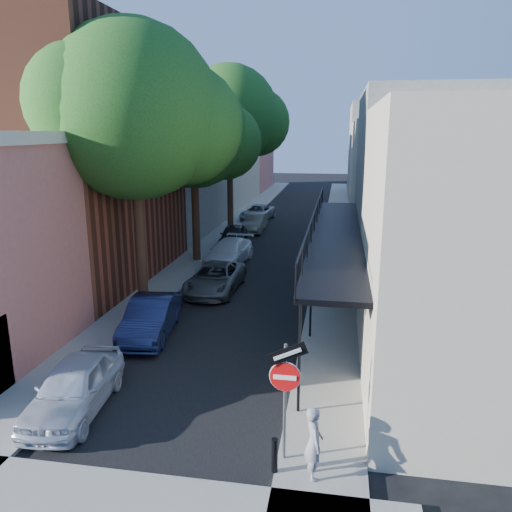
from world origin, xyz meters
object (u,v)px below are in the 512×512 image
at_px(bollard, 275,455).
at_px(oak_far, 236,117).
at_px(parked_car_a, 74,387).
at_px(parked_car_c, 215,278).
at_px(parked_car_f, 255,223).
at_px(parked_car_g, 258,213).
at_px(oak_mid, 201,135).
at_px(sign_post, 285,381).
at_px(parked_car_e, 233,235).
at_px(pedestrian, 314,442).
at_px(oak_near, 146,115).
at_px(parked_car_b, 151,317).
at_px(parked_car_d, 229,252).

height_order(bollard, oak_far, oak_far).
xyz_separation_m(parked_car_a, parked_car_c, (1.20, 10.58, -0.05)).
relative_size(oak_far, parked_car_f, 3.00).
height_order(parked_car_f, parked_car_g, parked_car_f).
distance_m(oak_mid, parked_car_c, 8.63).
bearing_deg(sign_post, parked_car_e, 105.04).
bearing_deg(parked_car_a, parked_car_e, 84.76).
bearing_deg(parked_car_c, parked_car_e, 98.67).
distance_m(parked_car_e, pedestrian, 22.82).
relative_size(sign_post, oak_far, 0.25).
height_order(sign_post, bollard, sign_post).
distance_m(oak_near, oak_far, 17.01).
relative_size(oak_near, pedestrian, 7.02).
relative_size(oak_mid, parked_car_b, 2.39).
bearing_deg(parked_car_g, parked_car_c, -78.71).
bearing_deg(parked_car_e, oak_mid, -105.04).
xyz_separation_m(parked_car_f, parked_car_g, (-0.61, 4.91, -0.02)).
bearing_deg(parked_car_c, parked_car_g, 95.10).
bearing_deg(parked_car_c, sign_post, -67.41).
distance_m(sign_post, bollard, 1.60).
bearing_deg(parked_car_d, bollard, -68.50).
xyz_separation_m(parked_car_d, parked_car_f, (-0.14, 9.43, -0.02)).
bearing_deg(parked_car_a, oak_far, 86.49).
relative_size(parked_car_d, parked_car_g, 1.03).
bearing_deg(oak_far, pedestrian, -74.97).
bearing_deg(bollard, parked_car_a, 162.83).
bearing_deg(parked_car_b, bollard, -58.30).
distance_m(oak_far, parked_car_e, 9.05).
distance_m(parked_car_e, parked_car_f, 4.83).
bearing_deg(sign_post, parked_car_a, 167.67).
bearing_deg(parked_car_a, sign_post, -17.57).
height_order(bollard, parked_car_b, parked_car_b).
bearing_deg(sign_post, oak_mid, 110.86).
height_order(oak_mid, parked_car_g, oak_mid).
height_order(parked_car_b, parked_car_f, parked_car_b).
bearing_deg(bollard, oak_far, 103.35).
relative_size(bollard, parked_car_g, 0.18).
relative_size(parked_car_d, parked_car_f, 1.18).
bearing_deg(parked_car_d, parked_car_c, -78.96).
bearing_deg(parked_car_b, pedestrian, -54.30).
height_order(oak_far, pedestrian, oak_far).
distance_m(parked_car_d, parked_car_f, 9.43).
height_order(oak_mid, parked_car_d, oak_mid).
height_order(bollard, oak_mid, oak_mid).
distance_m(parked_car_b, parked_car_d, 10.39).
distance_m(sign_post, oak_mid, 19.14).
relative_size(bollard, oak_mid, 0.08).
bearing_deg(sign_post, oak_near, 125.09).
xyz_separation_m(oak_near, parked_car_e, (0.77, 12.14, -7.21)).
bearing_deg(bollard, parked_car_e, 104.35).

